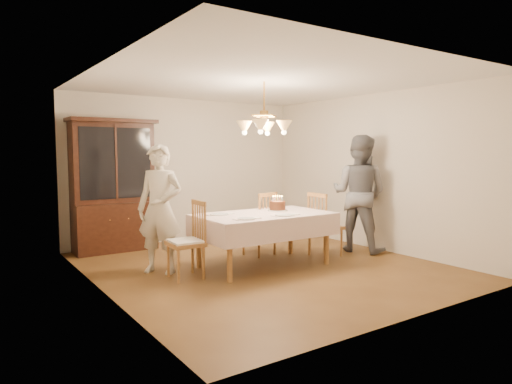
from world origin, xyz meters
TOP-DOWN VIEW (x-y plane):
  - ground at (0.00, 0.00)m, footprint 5.00×5.00m
  - room_shell at (0.00, 0.00)m, footprint 5.00×5.00m
  - dining_table at (0.00, 0.00)m, footprint 1.90×1.10m
  - china_hutch at (-1.44, 2.25)m, footprint 1.38×0.54m
  - chair_far_side at (0.36, 0.62)m, footprint 0.52×0.50m
  - chair_left_end at (-1.19, 0.05)m, footprint 0.44×0.46m
  - chair_right_end at (1.15, -0.02)m, footprint 0.44×0.46m
  - elderly_woman at (-1.35, 0.50)m, footprint 0.73×0.75m
  - adult_in_grey at (1.87, -0.05)m, footprint 1.02×1.13m
  - birthday_cake at (0.34, 0.14)m, footprint 0.30×0.30m
  - place_setting_near_left at (-0.50, -0.33)m, footprint 0.37×0.23m
  - place_setting_near_right at (0.12, -0.34)m, footprint 0.42×0.27m
  - place_setting_far_left at (-0.58, 0.24)m, footprint 0.40×0.25m
  - chandelier at (-0.00, -0.00)m, footprint 0.62×0.62m

SIDE VIEW (x-z plane):
  - ground at x=0.00m, z-range 0.00..0.00m
  - chair_far_side at x=0.36m, z-range -0.06..0.94m
  - chair_right_end at x=1.15m, z-range -0.06..0.94m
  - chair_left_end at x=-1.19m, z-range -0.05..0.95m
  - dining_table at x=0.00m, z-range 0.30..1.06m
  - place_setting_near_left at x=-0.50m, z-range 0.76..0.77m
  - place_setting_far_left at x=-0.58m, z-range 0.76..0.77m
  - place_setting_near_right at x=0.12m, z-range 0.76..0.77m
  - birthday_cake at x=0.34m, z-range 0.71..0.94m
  - elderly_woman at x=-1.35m, z-range 0.00..1.73m
  - adult_in_grey at x=1.87m, z-range 0.00..1.90m
  - china_hutch at x=-1.44m, z-range -0.04..2.12m
  - room_shell at x=0.00m, z-range -0.92..4.08m
  - chandelier at x=0.00m, z-range 1.61..2.34m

